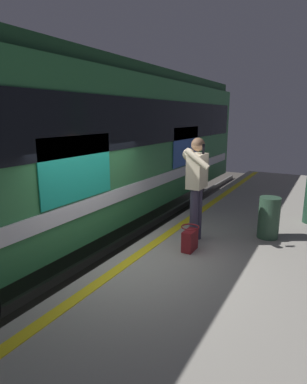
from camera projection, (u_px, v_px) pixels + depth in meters
ground_plane at (122, 301)px, 5.24m from camera, size 25.97×25.97×0.00m
platform at (242, 312)px, 4.22m from camera, size 17.31×3.87×0.87m
safety_line at (137, 255)px, 4.90m from camera, size 16.97×0.16×0.01m
track_rail_near at (62, 277)px, 5.87m from camera, size 22.51×0.08×0.16m
track_rail_far at (10, 260)px, 6.55m from camera, size 22.51×0.08×0.16m
train_carriage at (86, 139)px, 7.08m from camera, size 11.39×3.09×3.82m
passenger at (196, 181)px, 5.28m from camera, size 0.57×0.55×1.75m
handbag at (190, 239)px, 5.06m from camera, size 0.32×0.29×0.40m
trash_bin at (269, 218)px, 5.55m from camera, size 0.36×0.36×0.73m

